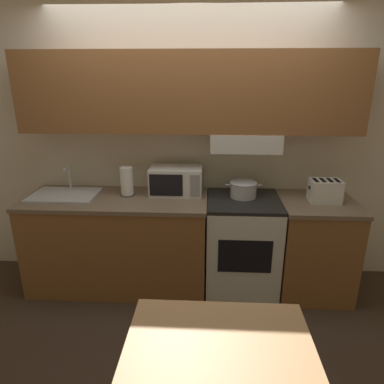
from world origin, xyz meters
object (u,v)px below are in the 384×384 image
at_px(cooking_pot, 243,189).
at_px(paper_towel_roll, 127,181).
at_px(microwave, 176,180).
at_px(sink_basin, 64,195).
at_px(dining_table, 219,369).
at_px(toaster, 325,191).
at_px(stove_range, 241,244).

xyz_separation_m(cooking_pot, paper_towel_roll, (-1.06, -0.01, 0.05)).
xyz_separation_m(microwave, paper_towel_roll, (-0.44, -0.07, 0.00)).
distance_m(sink_basin, dining_table, 2.13).
xyz_separation_m(microwave, toaster, (1.30, -0.15, -0.03)).
bearing_deg(stove_range, cooking_pot, 91.25).
xyz_separation_m(microwave, dining_table, (0.36, -1.75, -0.38)).
distance_m(toaster, paper_towel_roll, 1.75).
xyz_separation_m(cooking_pot, sink_basin, (-1.62, -0.08, -0.06)).
relative_size(stove_range, sink_basin, 1.51).
bearing_deg(stove_range, dining_table, -98.80).
xyz_separation_m(stove_range, toaster, (0.69, -0.02, 0.54)).
bearing_deg(cooking_pot, dining_table, -98.41).
bearing_deg(cooking_pot, microwave, 174.07).
relative_size(cooking_pot, paper_towel_roll, 1.23).
distance_m(paper_towel_roll, dining_table, 1.90).
height_order(stove_range, toaster, toaster).
relative_size(cooking_pot, dining_table, 0.37).
relative_size(cooking_pot, microwave, 0.68).
bearing_deg(cooking_pot, toaster, -6.90).
relative_size(toaster, dining_table, 0.31).
xyz_separation_m(toaster, sink_basin, (-2.31, 0.01, -0.08)).
height_order(paper_towel_roll, dining_table, paper_towel_roll).
relative_size(paper_towel_roll, dining_table, 0.30).
bearing_deg(dining_table, stove_range, 81.20).
bearing_deg(cooking_pot, paper_towel_roll, -179.66).
relative_size(microwave, sink_basin, 0.81).
height_order(cooking_pot, paper_towel_roll, paper_towel_roll).
height_order(stove_range, paper_towel_roll, paper_towel_roll).
height_order(toaster, sink_basin, sink_basin).
bearing_deg(toaster, dining_table, -120.46).
distance_m(cooking_pot, sink_basin, 1.62).
height_order(microwave, paper_towel_roll, paper_towel_roll).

